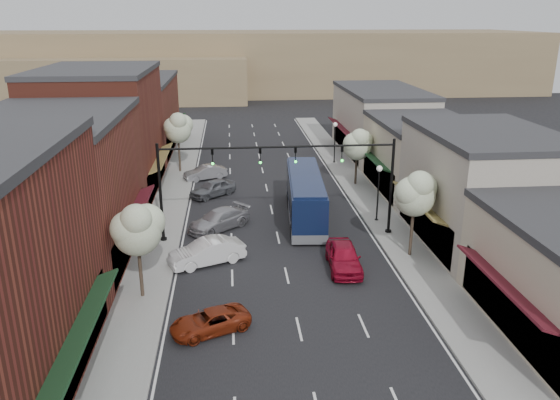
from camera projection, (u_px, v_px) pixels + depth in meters
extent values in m
plane|color=black|center=(290.00, 291.00, 31.21)|extent=(160.00, 160.00, 0.00)
cube|color=gray|center=(172.00, 195.00, 47.91)|extent=(2.80, 73.00, 0.15)
cube|color=gray|center=(360.00, 189.00, 49.38)|extent=(2.80, 73.00, 0.15)
cube|color=gray|center=(188.00, 194.00, 48.04)|extent=(0.25, 73.00, 0.17)
cube|color=gray|center=(345.00, 190.00, 49.25)|extent=(0.25, 73.00, 0.17)
cube|color=black|center=(67.00, 360.00, 22.27)|extent=(0.60, 11.90, 2.60)
cube|color=#16381E|center=(82.00, 327.00, 21.86)|extent=(1.07, 9.80, 0.49)
cube|color=maroon|center=(54.00, 192.00, 34.19)|extent=(9.00, 14.00, 9.00)
cube|color=#2D2D30|center=(44.00, 117.00, 32.69)|extent=(9.20, 14.10, 0.40)
cube|color=black|center=(126.00, 232.00, 35.48)|extent=(0.60, 11.90, 2.60)
cube|color=#4C111A|center=(137.00, 210.00, 35.07)|extent=(1.07, 9.80, 0.49)
cube|color=maroon|center=(101.00, 134.00, 47.16)|extent=(9.00, 14.00, 10.50)
cube|color=#2D2D30|center=(94.00, 70.00, 45.42)|extent=(9.20, 14.10, 0.40)
cube|color=black|center=(154.00, 174.00, 48.69)|extent=(0.60, 11.90, 2.60)
cube|color=olive|center=(162.00, 157.00, 48.29)|extent=(1.07, 9.80, 0.49)
cube|color=maroon|center=(133.00, 117.00, 62.66)|extent=(9.00, 18.00, 8.00)
cube|color=#2D2D30|center=(129.00, 80.00, 61.32)|extent=(9.20, 18.10, 0.40)
cube|color=black|center=(171.00, 137.00, 63.79)|extent=(0.60, 15.30, 2.60)
cube|color=#16381E|center=(177.00, 124.00, 63.38)|extent=(1.07, 12.60, 0.49)
cube|color=black|center=(515.00, 312.00, 25.92)|extent=(0.60, 10.20, 2.60)
cube|color=#4C111A|center=(503.00, 284.00, 25.37)|extent=(1.07, 8.40, 0.49)
cube|color=#A99F91|center=(483.00, 191.00, 36.88)|extent=(8.00, 12.00, 7.50)
cube|color=#2D2D30|center=(491.00, 133.00, 35.62)|extent=(8.20, 12.10, 0.40)
cube|color=black|center=(428.00, 222.00, 37.24)|extent=(0.60, 10.20, 2.60)
cube|color=olive|center=(418.00, 202.00, 36.69)|extent=(1.07, 8.40, 0.49)
cube|color=#BAAB94|center=(423.00, 158.00, 48.44)|extent=(8.00, 12.00, 6.00)
cube|color=#2D2D30|center=(426.00, 122.00, 47.42)|extent=(8.20, 12.10, 0.40)
cube|color=black|center=(381.00, 174.00, 48.57)|extent=(0.60, 10.20, 2.60)
cube|color=#16381E|center=(373.00, 158.00, 48.02)|extent=(1.07, 8.40, 0.49)
cube|color=#A99F91|center=(381.00, 123.00, 61.49)|extent=(8.00, 16.00, 7.00)
cube|color=#2D2D30|center=(383.00, 90.00, 60.31)|extent=(8.20, 16.10, 0.40)
cube|color=black|center=(348.00, 140.00, 61.78)|extent=(0.60, 13.60, 2.60)
cube|color=#4C111A|center=(341.00, 127.00, 61.23)|extent=(1.07, 11.20, 0.49)
cube|color=#7A6647|center=(243.00, 61.00, 114.23)|extent=(120.00, 30.00, 12.00)
cube|color=#7A6647|center=(111.00, 78.00, 101.36)|extent=(50.00, 20.00, 8.00)
cylinder|color=black|center=(388.00, 232.00, 39.41)|extent=(0.44, 0.44, 0.30)
cylinder|color=black|center=(391.00, 188.00, 38.34)|extent=(0.20, 0.20, 7.00)
cylinder|color=black|center=(336.00, 146.00, 37.00)|extent=(8.00, 0.14, 0.14)
imported|color=black|center=(342.00, 154.00, 37.23)|extent=(0.18, 0.46, 1.10)
sphere|color=#19E533|center=(342.00, 161.00, 37.25)|extent=(0.18, 0.18, 0.18)
imported|color=black|center=(295.00, 155.00, 36.95)|extent=(0.18, 0.46, 1.10)
sphere|color=#19E533|center=(296.00, 162.00, 36.97)|extent=(0.18, 0.18, 0.18)
cylinder|color=black|center=(164.00, 240.00, 38.02)|extent=(0.44, 0.44, 0.30)
cylinder|color=black|center=(160.00, 194.00, 36.95)|extent=(0.20, 0.20, 7.00)
cylinder|color=black|center=(218.00, 148.00, 36.31)|extent=(8.00, 0.14, 0.14)
imported|color=black|center=(212.00, 157.00, 36.46)|extent=(0.18, 0.46, 1.10)
sphere|color=#19E533|center=(213.00, 164.00, 36.48)|extent=(0.18, 0.18, 0.18)
imported|color=black|center=(260.00, 156.00, 36.74)|extent=(0.18, 0.46, 1.10)
sphere|color=#19E533|center=(260.00, 163.00, 36.76)|extent=(0.18, 0.18, 0.18)
cylinder|color=#47382B|center=(412.00, 230.00, 35.12)|extent=(0.20, 0.20, 3.71)
sphere|color=#AEBB90|center=(414.00, 196.00, 34.38)|extent=(2.60, 2.60, 2.60)
sphere|color=#AEBB90|center=(421.00, 187.00, 34.55)|extent=(2.00, 2.00, 2.00)
sphere|color=#AEBB90|center=(410.00, 192.00, 33.95)|extent=(1.90, 1.90, 1.90)
sphere|color=#AEBB90|center=(420.00, 184.00, 33.62)|extent=(1.70, 1.70, 1.70)
cylinder|color=#47382B|center=(356.00, 168.00, 50.28)|extent=(0.20, 0.20, 3.33)
sphere|color=#AEBB90|center=(357.00, 146.00, 49.61)|extent=(2.60, 2.60, 2.60)
sphere|color=#AEBB90|center=(362.00, 141.00, 49.81)|extent=(2.00, 2.00, 2.00)
sphere|color=#AEBB90|center=(354.00, 143.00, 49.19)|extent=(1.90, 1.90, 1.90)
sphere|color=#AEBB90|center=(360.00, 138.00, 48.88)|extent=(1.70, 1.70, 1.70)
cylinder|color=#47382B|center=(140.00, 269.00, 29.93)|extent=(0.20, 0.20, 3.52)
sphere|color=#AEBB90|center=(137.00, 232.00, 29.22)|extent=(2.60, 2.60, 2.60)
sphere|color=#AEBB90|center=(147.00, 222.00, 29.41)|extent=(2.00, 2.00, 2.00)
sphere|color=#AEBB90|center=(128.00, 229.00, 28.80)|extent=(1.90, 1.90, 1.90)
sphere|color=#AEBB90|center=(136.00, 220.00, 28.48)|extent=(1.70, 1.70, 1.70)
cylinder|color=#47382B|center=(179.00, 154.00, 54.41)|extent=(0.20, 0.20, 3.84)
sphere|color=#AEBB90|center=(178.00, 130.00, 53.64)|extent=(2.60, 2.60, 2.60)
sphere|color=#AEBB90|center=(183.00, 125.00, 53.82)|extent=(2.00, 2.00, 2.00)
sphere|color=#AEBB90|center=(173.00, 127.00, 53.21)|extent=(1.90, 1.90, 1.90)
sphere|color=#AEBB90|center=(178.00, 121.00, 52.88)|extent=(1.70, 1.70, 1.70)
cylinder|color=black|center=(376.00, 220.00, 41.77)|extent=(0.28, 0.28, 0.20)
cylinder|color=black|center=(378.00, 197.00, 41.16)|extent=(0.12, 0.12, 4.00)
sphere|color=white|center=(380.00, 169.00, 40.45)|extent=(0.44, 0.44, 0.44)
cylinder|color=black|center=(334.00, 163.00, 58.28)|extent=(0.28, 0.28, 0.20)
cylinder|color=black|center=(335.00, 145.00, 57.67)|extent=(0.12, 0.12, 4.00)
sphere|color=white|center=(335.00, 124.00, 56.97)|extent=(0.44, 0.44, 0.44)
cube|color=#0E193A|center=(305.00, 195.00, 41.98)|extent=(3.31, 11.59, 2.88)
cube|color=#595B60|center=(305.00, 212.00, 42.42)|extent=(3.33, 11.61, 0.67)
cube|color=black|center=(305.00, 190.00, 41.86)|extent=(3.31, 10.68, 1.05)
cube|color=#0E193A|center=(305.00, 176.00, 41.51)|extent=(3.08, 11.11, 0.24)
cube|color=black|center=(310.00, 213.00, 36.43)|extent=(1.98, 0.23, 1.14)
cylinder|color=black|center=(292.00, 231.00, 38.62)|extent=(0.38, 1.01, 0.99)
cylinder|color=black|center=(324.00, 231.00, 38.66)|extent=(0.38, 1.01, 0.99)
cylinder|color=black|center=(289.00, 197.00, 45.84)|extent=(0.38, 1.01, 0.99)
cylinder|color=black|center=(316.00, 197.00, 45.88)|extent=(0.38, 1.01, 0.99)
cylinder|color=black|center=(289.00, 202.00, 44.58)|extent=(0.38, 1.01, 0.99)
cylinder|color=black|center=(317.00, 202.00, 44.62)|extent=(0.38, 1.01, 0.99)
imported|color=maroon|center=(344.00, 257.00, 33.73)|extent=(2.18, 4.88, 1.63)
imported|color=maroon|center=(210.00, 322.00, 27.06)|extent=(4.41, 3.27, 1.11)
imported|color=silver|center=(207.00, 252.00, 34.46)|extent=(5.08, 3.41, 1.58)
imported|color=#9D9CA2|center=(219.00, 220.00, 40.13)|extent=(5.13, 4.83, 1.46)
imported|color=slate|center=(213.00, 188.00, 47.49)|extent=(4.39, 4.10, 1.46)
imported|color=#A6A7AC|center=(205.00, 173.00, 52.46)|extent=(4.33, 2.90, 1.35)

